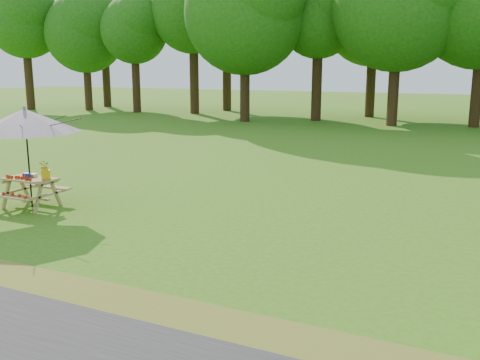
% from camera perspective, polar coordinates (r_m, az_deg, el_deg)
% --- Properties ---
extents(ground, '(120.00, 120.00, 0.00)m').
position_cam_1_polar(ground, '(11.27, -16.24, -4.47)').
color(ground, '#3F7316').
rests_on(ground, ground).
extents(picnic_table, '(1.20, 1.32, 0.67)m').
position_cam_1_polar(picnic_table, '(12.88, -21.39, -1.30)').
color(picnic_table, '#986E44').
rests_on(picnic_table, ground).
extents(patio_umbrella, '(2.51, 2.51, 2.27)m').
position_cam_1_polar(patio_umbrella, '(12.63, -21.94, 5.89)').
color(patio_umbrella, black).
rests_on(patio_umbrella, ground).
extents(produce_bins, '(0.29, 0.36, 0.13)m').
position_cam_1_polar(produce_bins, '(12.83, -21.62, 0.45)').
color(produce_bins, '#B30E26').
rests_on(produce_bins, picnic_table).
extents(tomatoes_row, '(0.77, 0.13, 0.07)m').
position_cam_1_polar(tomatoes_row, '(12.80, -22.55, 0.26)').
color(tomatoes_row, red).
rests_on(tomatoes_row, picnic_table).
extents(flower_bucket, '(0.28, 0.25, 0.42)m').
position_cam_1_polar(flower_bucket, '(12.57, -20.06, 1.13)').
color(flower_bucket, yellow).
rests_on(flower_bucket, picnic_table).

